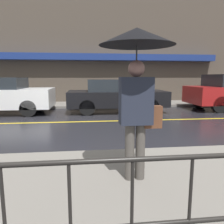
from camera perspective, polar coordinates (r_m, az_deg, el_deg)
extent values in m
plane|color=black|center=(7.58, -13.72, -2.62)|extent=(80.00, 80.00, 0.00)
cube|color=slate|center=(3.12, -25.06, -19.74)|extent=(28.00, 3.00, 0.11)
cube|color=slate|center=(11.82, -11.22, 1.89)|extent=(28.00, 2.06, 0.11)
cube|color=gold|center=(7.58, -13.72, -2.59)|extent=(25.20, 0.12, 0.01)
cube|color=#4C4238|center=(13.02, -11.25, 16.64)|extent=(28.00, 0.30, 6.49)
cube|color=navy|center=(12.52, -11.32, 13.97)|extent=(16.80, 0.55, 0.35)
cylinder|color=black|center=(1.68, 5.18, -26.32)|extent=(0.02, 0.02, 0.87)
cylinder|color=black|center=(1.79, 19.50, -24.19)|extent=(0.02, 0.02, 0.87)
cylinder|color=#4C4742|center=(3.05, 4.63, -10.33)|extent=(0.13, 0.13, 0.79)
cylinder|color=#4C4742|center=(3.08, 7.36, -10.17)|extent=(0.13, 0.13, 0.79)
cube|color=#232838|center=(2.91, 6.24, 2.94)|extent=(0.43, 0.26, 0.62)
sphere|color=#93685F|center=(2.89, 6.38, 11.22)|extent=(0.22, 0.22, 0.22)
cylinder|color=#262628|center=(2.89, 6.36, 9.92)|extent=(0.02, 0.02, 0.71)
cone|color=black|center=(2.93, 6.53, 19.00)|extent=(0.98, 0.98, 0.22)
cube|color=brown|center=(3.00, 10.53, -1.23)|extent=(0.24, 0.12, 0.30)
cube|color=silver|center=(10.12, -26.99, 3.28)|extent=(4.14, 1.94, 0.76)
cylinder|color=black|center=(10.62, -18.75, 2.21)|extent=(0.63, 0.22, 0.63)
cylinder|color=black|center=(8.96, -21.01, 0.88)|extent=(0.63, 0.22, 0.63)
cube|color=black|center=(9.59, 1.27, 3.62)|extent=(4.22, 1.90, 0.65)
cube|color=#1E2328|center=(9.53, 0.27, 7.01)|extent=(2.19, 1.75, 0.49)
cylinder|color=black|center=(10.69, 7.61, 2.62)|extent=(0.62, 0.22, 0.62)
cylinder|color=black|center=(9.09, 10.20, 1.41)|extent=(0.62, 0.22, 0.62)
cylinder|color=black|center=(10.37, -6.56, 2.44)|extent=(0.62, 0.22, 0.62)
cylinder|color=black|center=(8.70, -6.53, 1.15)|extent=(0.62, 0.22, 0.62)
cylinder|color=black|center=(11.80, 21.79, 2.86)|extent=(0.70, 0.22, 0.70)
cylinder|color=black|center=(10.33, 26.31, 1.75)|extent=(0.70, 0.22, 0.70)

